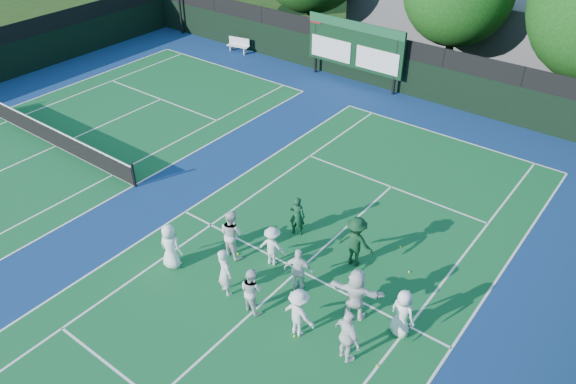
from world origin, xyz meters
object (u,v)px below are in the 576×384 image
Objects in this scene: bench at (239,44)px; tennis_net at (54,137)px; coach_left at (297,216)px; scoreboard at (355,45)px.

tennis_net is at bearing -84.23° from bench.
coach_left is (12.75, 1.57, 0.31)m from tennis_net.
coach_left is at bearing 7.02° from tennis_net.
scoreboard reaches higher than coach_left.
bench is (-8.44, -0.22, -1.69)m from scoreboard.
bench is at bearing -58.53° from coach_left.
scoreboard is 3.75× the size of coach_left.
scoreboard is at bearing 1.48° from bench.
scoreboard reaches higher than bench.
tennis_net is 12.85m from coach_left.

